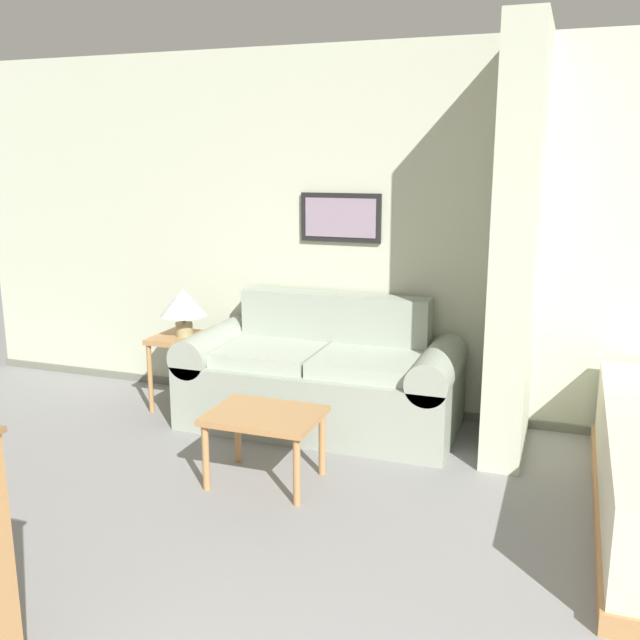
% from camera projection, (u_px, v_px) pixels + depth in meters
% --- Properties ---
extents(wall_back, '(7.50, 0.16, 2.60)m').
position_uv_depth(wall_back, '(424.00, 236.00, 4.98)').
color(wall_back, beige).
rests_on(wall_back, ground_plane).
extents(wall_partition_pillar, '(0.24, 0.84, 2.60)m').
position_uv_depth(wall_partition_pillar, '(517.00, 247.00, 4.32)').
color(wall_partition_pillar, beige).
rests_on(wall_partition_pillar, ground_plane).
extents(couch, '(1.90, 0.84, 0.88)m').
position_uv_depth(couch, '(322.00, 379.00, 4.94)').
color(couch, '#99A393').
rests_on(couch, ground_plane).
extents(coffee_table, '(0.63, 0.49, 0.42)m').
position_uv_depth(coffee_table, '(265.00, 422.00, 4.05)').
color(coffee_table, '#B27F4C').
rests_on(coffee_table, ground_plane).
extents(side_table, '(0.44, 0.44, 0.55)m').
position_uv_depth(side_table, '(185.00, 348.00, 5.26)').
color(side_table, '#B27F4C').
rests_on(side_table, ground_plane).
extents(table_lamp, '(0.34, 0.34, 0.35)m').
position_uv_depth(table_lamp, '(183.00, 304.00, 5.19)').
color(table_lamp, tan).
rests_on(table_lamp, side_table).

